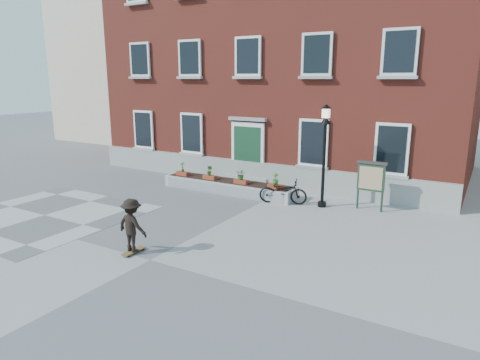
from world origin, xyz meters
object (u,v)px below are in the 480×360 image
Objects in this scene: lamp_post at (325,142)px; skateboarder at (132,225)px; notice_board at (371,178)px; bicycle at (283,191)px.

lamp_post reaches higher than skateboarder.
lamp_post is at bearing -163.91° from notice_board.
bicycle is 1.18× the size of skateboarder.
notice_board is at bearing -91.45° from bicycle.
bicycle is 1.01× the size of notice_board.
bicycle is at bearing -164.59° from notice_board.
skateboarder is (-3.03, -7.08, -1.70)m from lamp_post.
lamp_post is at bearing -92.22° from bicycle.
lamp_post is 7.88m from skateboarder.
notice_board is at bearing 16.09° from lamp_post.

